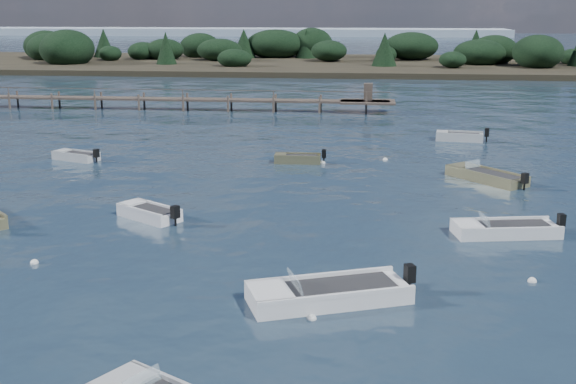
# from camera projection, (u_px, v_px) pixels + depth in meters

# --- Properties ---
(ground) EXTENTS (400.00, 400.00, 0.00)m
(ground) POSITION_uv_depth(u_px,v_px,m) (331.00, 97.00, 78.64)
(ground) COLOR #162534
(ground) RESTS_ON ground
(dinghy_mid_white_a) EXTENTS (5.74, 3.79, 1.34)m
(dinghy_mid_white_a) POSITION_uv_depth(u_px,v_px,m) (328.00, 296.00, 23.91)
(dinghy_mid_white_a) COLOR silver
(dinghy_mid_white_a) RESTS_ON ground
(dinghy_mid_white_b) EXTENTS (4.86, 2.42, 1.18)m
(dinghy_mid_white_b) POSITION_uv_depth(u_px,v_px,m) (505.00, 231.00, 30.88)
(dinghy_mid_white_b) COLOR silver
(dinghy_mid_white_b) RESTS_ON ground
(tender_far_grey) EXTENTS (3.41, 2.24, 1.09)m
(tender_far_grey) POSITION_uv_depth(u_px,v_px,m) (76.00, 158.00, 46.04)
(tender_far_grey) COLOR #A2A5A8
(tender_far_grey) RESTS_ON ground
(tender_far_white) EXTENTS (3.24, 1.26, 1.11)m
(tender_far_white) POSITION_uv_depth(u_px,v_px,m) (298.00, 160.00, 45.20)
(tender_far_white) COLOR #646142
(tender_far_white) RESTS_ON ground
(tender_far_grey_b) EXTENTS (3.81, 1.77, 1.28)m
(tender_far_grey_b) POSITION_uv_depth(u_px,v_px,m) (460.00, 138.00, 52.65)
(tender_far_grey_b) COLOR #A2A5A8
(tender_far_grey_b) RESTS_ON ground
(dinghy_extra_a) EXTENTS (4.31, 4.68, 1.23)m
(dinghy_extra_a) POSITION_uv_depth(u_px,v_px,m) (486.00, 178.00, 40.58)
(dinghy_extra_a) COLOR #646142
(dinghy_extra_a) RESTS_ON ground
(dinghy_extra_b) EXTENTS (3.40, 2.86, 1.18)m
(dinghy_extra_b) POSITION_uv_depth(u_px,v_px,m) (149.00, 215.00, 33.29)
(dinghy_extra_b) COLOR silver
(dinghy_extra_b) RESTS_ON ground
(buoy_b) EXTENTS (0.32, 0.32, 0.32)m
(buoy_b) POSITION_uv_depth(u_px,v_px,m) (532.00, 282.00, 25.66)
(buoy_b) COLOR white
(buoy_b) RESTS_ON ground
(buoy_c) EXTENTS (0.32, 0.32, 0.32)m
(buoy_c) POSITION_uv_depth(u_px,v_px,m) (34.00, 263.00, 27.50)
(buoy_c) COLOR white
(buoy_c) RESTS_ON ground
(buoy_e) EXTENTS (0.32, 0.32, 0.32)m
(buoy_e) POSITION_uv_depth(u_px,v_px,m) (323.00, 163.00, 45.10)
(buoy_e) COLOR white
(buoy_e) RESTS_ON ground
(buoy_extra_a) EXTENTS (0.32, 0.32, 0.32)m
(buoy_extra_a) POSITION_uv_depth(u_px,v_px,m) (311.00, 319.00, 22.59)
(buoy_extra_a) COLOR white
(buoy_extra_a) RESTS_ON ground
(buoy_extra_b) EXTENTS (0.32, 0.32, 0.32)m
(buoy_extra_b) POSITION_uv_depth(u_px,v_px,m) (385.00, 160.00, 46.04)
(buoy_extra_b) COLOR white
(buoy_extra_b) RESTS_ON ground
(jetty) EXTENTS (64.50, 3.20, 3.40)m
(jetty) POSITION_uv_depth(u_px,v_px,m) (98.00, 98.00, 69.09)
(jetty) COLOR #4C4038
(jetty) RESTS_ON ground
(far_headland) EXTENTS (190.00, 40.00, 5.80)m
(far_headland) POSITION_uv_depth(u_px,v_px,m) (501.00, 56.00, 114.07)
(far_headland) COLOR black
(far_headland) RESTS_ON ground
(distant_haze) EXTENTS (280.00, 20.00, 2.40)m
(distant_haze) POSITION_uv_depth(u_px,v_px,m) (98.00, 35.00, 251.68)
(distant_haze) COLOR #95A5B8
(distant_haze) RESTS_ON ground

